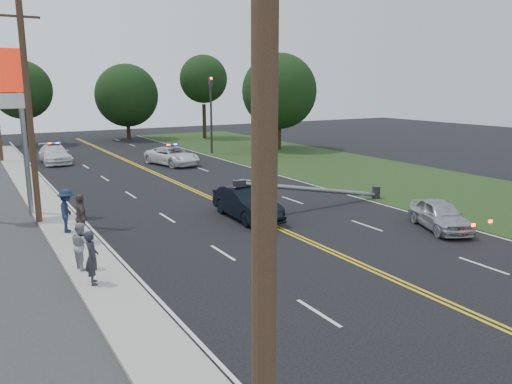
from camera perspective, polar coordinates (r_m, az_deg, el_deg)
ground at (r=18.32m, az=12.56°, el=-8.42°), size 120.00×120.00×0.00m
sidewalk at (r=23.52m, az=-20.93°, el=-4.16°), size 1.80×70.00×0.12m
grass_verge at (r=34.45m, az=17.71°, el=0.99°), size 12.00×80.00×0.01m
centerline_yellow at (r=26.14m, az=-2.52°, el=-1.87°), size 0.36×80.00×0.00m
traffic_signal at (r=47.00m, az=-5.16°, el=9.53°), size 0.28×0.41×7.05m
fallen_streetlight at (r=26.53m, az=7.53°, el=0.26°), size 9.36×0.44×1.91m
utility_pole_near at (r=5.31m, az=0.95°, el=-1.72°), size 1.60×0.28×10.00m
utility_pole_mid at (r=24.57m, az=-24.49°, el=8.14°), size 1.60×0.28×10.00m
tree_6 at (r=58.54m, az=-25.18°, el=10.51°), size 6.10×6.10×8.85m
tree_7 at (r=60.83m, az=-14.56°, el=10.63°), size 7.24×7.24×8.72m
tree_8 at (r=60.61m, az=-6.03°, el=12.70°), size 5.63×5.63×9.79m
tree_9 at (r=49.86m, az=2.69°, el=11.43°), size 7.35×7.35×9.38m
crashed_sedan at (r=24.00m, az=-1.04°, el=-1.28°), size 1.80×4.72×1.54m
waiting_sedan at (r=23.75m, az=20.28°, el=-2.46°), size 2.97×4.17×1.32m
emergency_a at (r=40.77m, az=-9.54°, el=4.08°), size 3.58×5.60×1.44m
emergency_b at (r=44.38m, az=-22.04°, el=4.05°), size 2.20×5.21×1.50m
bystander_a at (r=16.74m, az=-18.24°, el=-7.12°), size 0.49×0.68×1.76m
bystander_b at (r=18.27m, az=-19.33°, el=-5.79°), size 0.75×0.89×1.63m
bystander_c at (r=22.85m, az=-20.81°, el=-2.02°), size 1.02×1.37×1.88m
bystander_d at (r=21.29m, az=-19.34°, el=-2.82°), size 0.50×1.15×1.95m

